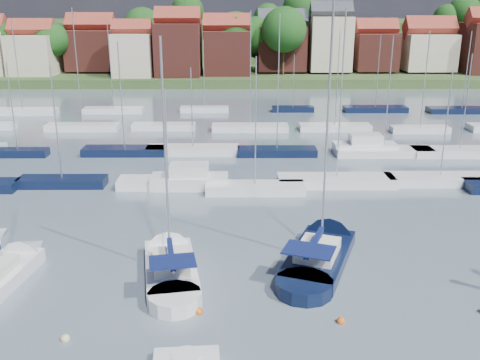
{
  "coord_description": "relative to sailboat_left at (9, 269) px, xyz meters",
  "views": [
    {
      "loc": [
        -0.97,
        -26.36,
        15.74
      ],
      "look_at": [
        -0.74,
        14.0,
        2.68
      ],
      "focal_mm": 40.0,
      "sensor_mm": 36.0,
      "label": 1
    }
  ],
  "objects": [
    {
      "name": "marina_field",
      "position": [
        16.99,
        31.75,
        0.07
      ],
      "size": [
        79.62,
        41.41,
        15.93
      ],
      "color": "silver",
      "rests_on": "ground"
    },
    {
      "name": "buoy_d",
      "position": [
        19.54,
        -5.46,
        -0.36
      ],
      "size": [
        0.45,
        0.45,
        0.45
      ],
      "primitive_type": "sphere",
      "color": "#D85914",
      "rests_on": "ground"
    },
    {
      "name": "buoy_e",
      "position": [
        19.06,
        2.81,
        -0.36
      ],
      "size": [
        0.5,
        0.5,
        0.5
      ],
      "primitive_type": "sphere",
      "color": "#D85914",
      "rests_on": "ground"
    },
    {
      "name": "sailboat_navy",
      "position": [
        19.98,
        2.97,
        -0.01
      ],
      "size": [
        7.68,
        13.18,
        17.68
      ],
      "rotation": [
        0.0,
        0.0,
        1.21
      ],
      "color": "black",
      "rests_on": "ground"
    },
    {
      "name": "tender",
      "position": [
        11.77,
        -8.89,
        -0.11
      ],
      "size": [
        3.13,
        1.63,
        0.66
      ],
      "rotation": [
        0.0,
        0.0,
        0.08
      ],
      "color": "silver",
      "rests_on": "ground"
    },
    {
      "name": "sailboat_centre",
      "position": [
        9.79,
        1.1,
        -0.01
      ],
      "size": [
        4.98,
        11.79,
        15.54
      ],
      "rotation": [
        0.0,
        0.0,
        1.75
      ],
      "color": "silver",
      "rests_on": "ground"
    },
    {
      "name": "buoy_c",
      "position": [
        12.02,
        -4.5,
        -0.36
      ],
      "size": [
        0.47,
        0.47,
        0.47
      ],
      "primitive_type": "sphere",
      "color": "#D85914",
      "rests_on": "ground"
    },
    {
      "name": "far_shore_town",
      "position": [
        17.31,
        129.27,
        4.24
      ],
      "size": [
        212.46,
        90.0,
        22.27
      ],
      "color": "#42562B",
      "rests_on": "ground"
    },
    {
      "name": "ground",
      "position": [
        15.08,
        36.6,
        -0.36
      ],
      "size": [
        260.0,
        260.0,
        0.0
      ],
      "primitive_type": "plane",
      "color": "#4C5967",
      "rests_on": "ground"
    },
    {
      "name": "sailboat_left",
      "position": [
        0.0,
        0.0,
        0.0
      ],
      "size": [
        3.86,
        10.35,
        13.81
      ],
      "rotation": [
        0.0,
        0.0,
        1.45
      ],
      "color": "silver",
      "rests_on": "ground"
    },
    {
      "name": "buoy_b",
      "position": [
        5.57,
        -6.94,
        -0.36
      ],
      "size": [
        0.45,
        0.45,
        0.45
      ],
      "primitive_type": "sphere",
      "color": "beige",
      "rests_on": "ground"
    }
  ]
}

